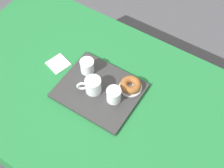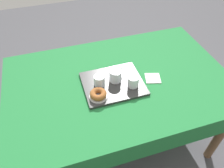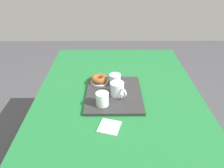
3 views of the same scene
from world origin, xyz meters
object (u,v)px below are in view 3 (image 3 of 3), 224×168
(sugar_donut_left, at_px, (99,79))
(paper_napkin, at_px, (109,127))
(water_glass_near, at_px, (115,80))
(water_glass_far, at_px, (102,99))
(dining_table, at_px, (119,111))
(tea_mug_left, at_px, (117,89))
(serving_tray, at_px, (114,94))
(donut_plate_left, at_px, (99,82))

(sugar_donut_left, xyz_separation_m, paper_napkin, (0.41, 0.07, -0.04))
(water_glass_near, xyz_separation_m, water_glass_far, (0.21, -0.07, -0.00))
(water_glass_far, bearing_deg, sugar_donut_left, -173.57)
(dining_table, height_order, tea_mug_left, tea_mug_left)
(serving_tray, height_order, donut_plate_left, donut_plate_left)
(tea_mug_left, xyz_separation_m, paper_napkin, (0.26, -0.05, -0.05))
(tea_mug_left, bearing_deg, donut_plate_left, -142.98)
(tea_mug_left, height_order, sugar_donut_left, tea_mug_left)
(tea_mug_left, xyz_separation_m, water_glass_near, (-0.12, -0.01, -0.00))
(dining_table, relative_size, water_glass_far, 20.68)
(tea_mug_left, distance_m, water_glass_near, 0.12)
(water_glass_far, height_order, paper_napkin, water_glass_far)
(tea_mug_left, xyz_separation_m, donut_plate_left, (-0.15, -0.11, -0.04))
(water_glass_far, bearing_deg, tea_mug_left, 137.40)
(dining_table, distance_m, tea_mug_left, 0.14)
(donut_plate_left, bearing_deg, water_glass_near, 70.85)
(tea_mug_left, distance_m, sugar_donut_left, 0.19)
(water_glass_near, height_order, water_glass_far, same)
(serving_tray, distance_m, donut_plate_left, 0.16)
(dining_table, xyz_separation_m, water_glass_far, (0.06, -0.10, 0.14))
(water_glass_far, distance_m, sugar_donut_left, 0.25)
(donut_plate_left, bearing_deg, tea_mug_left, 37.02)
(sugar_donut_left, height_order, paper_napkin, sugar_donut_left)
(serving_tray, bearing_deg, water_glass_far, -29.33)
(donut_plate_left, xyz_separation_m, paper_napkin, (0.41, 0.07, -0.02))
(sugar_donut_left, bearing_deg, serving_tray, 36.45)
(sugar_donut_left, distance_m, paper_napkin, 0.42)
(tea_mug_left, relative_size, water_glass_near, 1.45)
(serving_tray, relative_size, water_glass_near, 5.31)
(water_glass_near, bearing_deg, dining_table, 8.25)
(serving_tray, relative_size, donut_plate_left, 3.41)
(dining_table, bearing_deg, water_glass_near, -171.75)
(water_glass_far, bearing_deg, paper_napkin, 13.38)
(water_glass_near, height_order, paper_napkin, water_glass_near)
(donut_plate_left, relative_size, paper_napkin, 1.14)
(serving_tray, bearing_deg, tea_mug_left, 39.91)
(water_glass_near, xyz_separation_m, sugar_donut_left, (-0.04, -0.10, -0.01))
(dining_table, distance_m, water_glass_near, 0.20)
(serving_tray, height_order, sugar_donut_left, sugar_donut_left)
(water_glass_near, distance_m, donut_plate_left, 0.11)
(paper_napkin, bearing_deg, water_glass_far, -166.62)
(serving_tray, relative_size, paper_napkin, 3.90)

